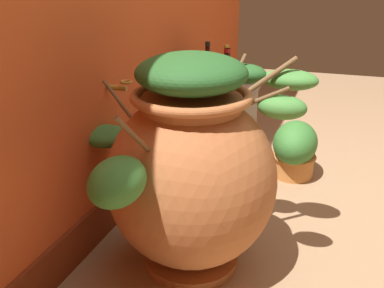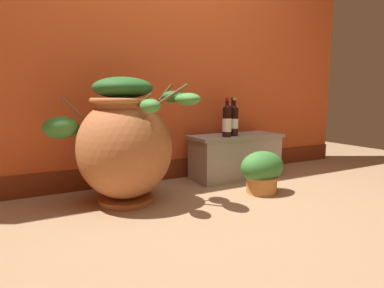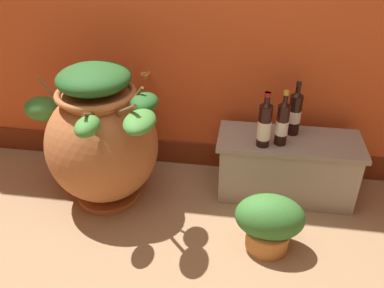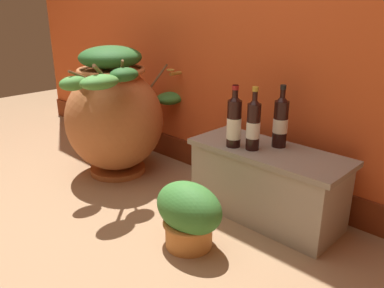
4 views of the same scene
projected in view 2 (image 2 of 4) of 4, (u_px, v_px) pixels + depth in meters
name	position (u px, v px, depth m)	size (l,w,h in m)	color
ground_plane	(230.00, 219.00, 2.01)	(7.00, 7.00, 0.00)	#9E7A56
back_wall	(155.00, 37.00, 2.87)	(4.40, 0.33, 2.60)	#D15123
terracotta_urn	(124.00, 142.00, 2.28)	(0.94, 0.98, 0.90)	#B26638
stone_ledge	(235.00, 155.00, 3.03)	(0.88, 0.37, 0.41)	#9E9384
wine_bottle_left	(234.00, 120.00, 2.89)	(0.07, 0.07, 0.34)	black
wine_bottle_middle	(232.00, 118.00, 3.05)	(0.08, 0.08, 0.34)	black
wine_bottle_right	(227.00, 120.00, 2.81)	(0.08, 0.08, 0.34)	black
potted_shrub	(262.00, 171.00, 2.54)	(0.37, 0.26, 0.34)	#CC7F3D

